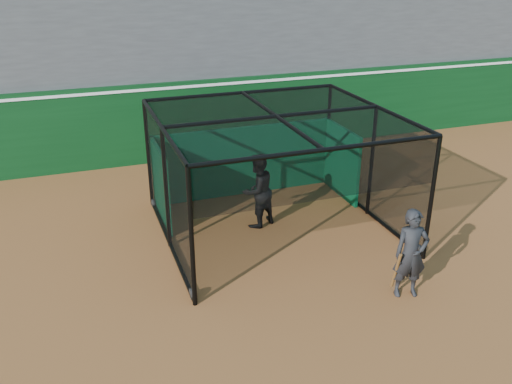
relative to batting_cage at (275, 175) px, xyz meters
name	(u,v)px	position (x,y,z in m)	size (l,w,h in m)	color
ground	(289,298)	(-0.80, -2.81, -1.39)	(120.00, 120.00, 0.00)	brown
outfield_wall	(186,118)	(-0.80, 5.69, -0.10)	(50.00, 0.50, 2.50)	#093614
grandstand	(158,4)	(-0.80, 9.46, 3.09)	(50.00, 7.85, 8.95)	#4C4C4F
batting_cage	(275,175)	(0.00, 0.00, 0.00)	(5.17, 4.86, 2.79)	black
batter	(258,191)	(-0.32, 0.31, -0.48)	(0.89, 0.69, 1.83)	black
on_deck_player	(411,254)	(1.40, -3.44, -0.50)	(0.74, 0.57, 1.79)	black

